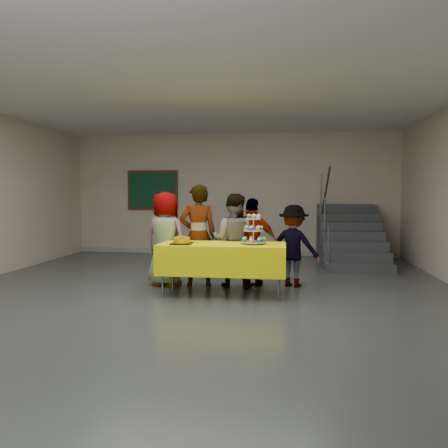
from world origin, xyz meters
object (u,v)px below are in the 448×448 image
at_px(cupcake_stand, 253,232).
at_px(schoolchild_c, 234,240).
at_px(schoolchild_e, 294,246).
at_px(schoolchild_b, 198,235).
at_px(schoolchild_d, 253,242).
at_px(noticeboard, 153,190).
at_px(schoolchild_a, 166,239).
at_px(staircase, 349,240).
at_px(bear_cake, 182,240).
at_px(bake_table, 222,258).

xyz_separation_m(cupcake_stand, schoolchild_c, (-0.36, 0.57, -0.19)).
bearing_deg(cupcake_stand, schoolchild_e, 50.33).
height_order(schoolchild_c, schoolchild_e, schoolchild_c).
height_order(schoolchild_b, schoolchild_d, schoolchild_b).
bearing_deg(schoolchild_e, schoolchild_b, 25.18).
xyz_separation_m(cupcake_stand, noticeboard, (-2.85, 4.32, 0.65)).
distance_m(schoolchild_b, noticeboard, 4.29).
relative_size(schoolchild_a, schoolchild_d, 1.07).
height_order(schoolchild_a, schoolchild_e, schoolchild_a).
distance_m(cupcake_stand, schoolchild_b, 1.10).
relative_size(schoolchild_a, staircase, 0.64).
relative_size(schoolchild_c, schoolchild_e, 1.14).
height_order(bear_cake, noticeboard, noticeboard).
bearing_deg(cupcake_stand, staircase, 61.52).
bearing_deg(bear_cake, staircase, 50.97).
xyz_separation_m(bear_cake, noticeboard, (-1.80, 4.47, 0.77)).
bearing_deg(schoolchild_c, schoolchild_d, -157.81).
bearing_deg(bear_cake, schoolchild_d, 38.45).
xyz_separation_m(schoolchild_a, schoolchild_d, (1.43, 0.12, -0.05)).
xyz_separation_m(cupcake_stand, schoolchild_a, (-1.48, 0.53, -0.17)).
xyz_separation_m(cupcake_stand, staircase, (1.89, 3.49, -0.46)).
xyz_separation_m(bake_table, schoolchild_c, (0.10, 0.59, 0.20)).
distance_m(bake_table, schoolchild_a, 1.17).
relative_size(schoolchild_e, staircase, 0.56).
bearing_deg(bear_cake, noticeboard, 111.94).
bearing_deg(noticeboard, schoolchild_d, -52.75).
distance_m(schoolchild_a, schoolchild_b, 0.54).
relative_size(bear_cake, schoolchild_a, 0.23).
bearing_deg(schoolchild_b, schoolchild_e, 170.51).
bearing_deg(schoolchild_c, bear_cake, 54.60).
relative_size(cupcake_stand, schoolchild_d, 0.31).
bearing_deg(staircase, bake_table, -123.92).
xyz_separation_m(schoolchild_c, staircase, (2.25, 2.91, -0.27)).
relative_size(bake_table, staircase, 0.78).
distance_m(bake_table, staircase, 4.22).
bearing_deg(schoolchild_b, schoolchild_c, 165.46).
bearing_deg(schoolchild_b, staircase, -149.81).
bearing_deg(bake_table, noticeboard, 118.80).
relative_size(bake_table, schoolchild_d, 1.30).
relative_size(schoolchild_b, schoolchild_e, 1.25).
bearing_deg(schoolchild_e, staircase, -96.08).
height_order(bake_table, bear_cake, bear_cake).
relative_size(schoolchild_a, schoolchild_e, 1.16).
bearing_deg(schoolchild_b, noticeboard, -78.83).
relative_size(cupcake_stand, schoolchild_c, 0.29).
relative_size(bear_cake, schoolchild_c, 0.24).
bearing_deg(staircase, schoolchild_c, -127.71).
xyz_separation_m(schoolchild_a, schoolchild_b, (0.54, 0.03, 0.06)).
height_order(schoolchild_d, noticeboard, noticeboard).
relative_size(bake_table, noticeboard, 1.45).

